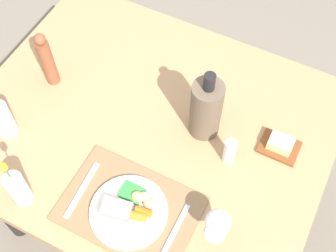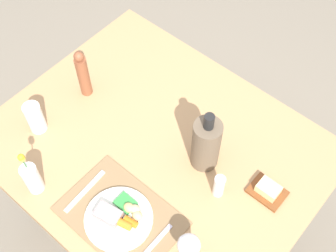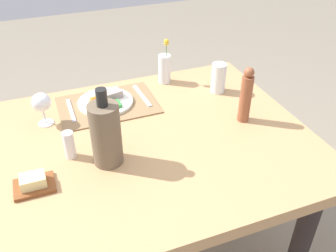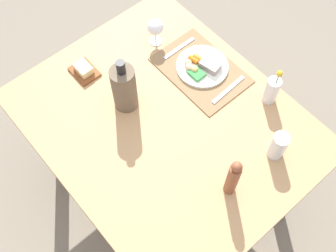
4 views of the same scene
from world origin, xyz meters
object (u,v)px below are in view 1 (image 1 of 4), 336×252
dining_table (149,139)px  fork (82,190)px  wine_glass (218,222)px  salt_shaker (229,152)px  pepper_mill (47,60)px  cooler_bottle (206,109)px  water_tumbler (4,121)px  flower_vase (18,188)px  knife (175,232)px  dinner_plate (129,209)px  butter_dish (280,145)px

dining_table → fork: fork is taller
wine_glass → dining_table: bearing=145.5°
wine_glass → salt_shaker: bearing=104.6°
pepper_mill → cooler_bottle: size_ratio=0.82×
water_tumbler → flower_vase: bearing=-42.1°
cooler_bottle → fork: bearing=-122.5°
knife → cooler_bottle: cooler_bottle is taller
water_tumbler → pepper_mill: (0.01, 0.25, 0.05)m
dining_table → fork: 0.34m
dining_table → dinner_plate: dinner_plate is taller
dining_table → dinner_plate: (0.10, -0.31, 0.12)m
knife → butter_dish: butter_dish is taller
fork → flower_vase: (-0.15, -0.10, 0.07)m
fork → pepper_mill: size_ratio=0.85×
water_tumbler → salt_shaker: (0.71, 0.23, -0.01)m
water_tumbler → wine_glass: bearing=-0.9°
knife → pepper_mill: size_ratio=0.79×
knife → dining_table: bearing=130.1°
dining_table → flower_vase: 0.50m
butter_dish → salt_shaker: bearing=-138.5°
fork → pepper_mill: (-0.33, 0.33, 0.11)m
dinner_plate → fork: dinner_plate is taller
wine_glass → water_tumbler: size_ratio=1.01×
dinner_plate → butter_dish: size_ratio=1.86×
knife → water_tumbler: size_ratio=1.35×
water_tumbler → cooler_bottle: (0.59, 0.31, 0.06)m
dinner_plate → salt_shaker: 0.36m
wine_glass → water_tumbler: bearing=179.1°
dinner_plate → knife: 0.15m
dinner_plate → cooler_bottle: (0.08, 0.38, 0.10)m
water_tumbler → cooler_bottle: bearing=27.7°
knife → flower_vase: 0.49m
dinner_plate → wine_glass: wine_glass is taller
fork → wine_glass: wine_glass is taller
water_tumbler → flower_vase: (0.20, -0.18, 0.02)m
dining_table → wine_glass: bearing=-34.5°
dinner_plate → cooler_bottle: size_ratio=0.83×
pepper_mill → flower_vase: bearing=-66.7°
butter_dish → wine_glass: size_ratio=0.93×
dinner_plate → knife: size_ratio=1.29×
dining_table → cooler_bottle: size_ratio=4.24×
wine_glass → flower_vase: size_ratio=0.64×
dining_table → pepper_mill: bearing=178.1°
knife → water_tumbler: 0.67m
dining_table → butter_dish: butter_dish is taller
knife → fork: bearing=-178.0°
cooler_bottle → butter_dish: bearing=9.6°
butter_dish → pepper_mill: pepper_mill is taller
dinner_plate → cooler_bottle: bearing=78.4°
pepper_mill → salt_shaker: size_ratio=2.25×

